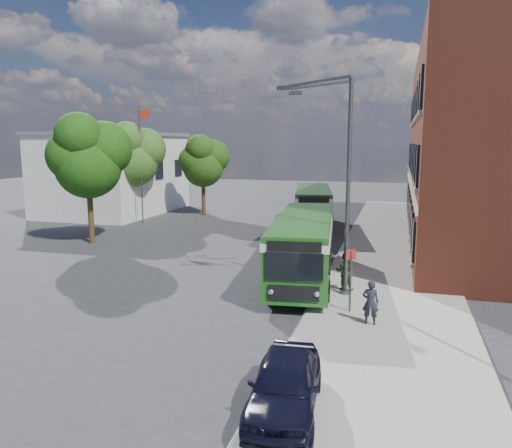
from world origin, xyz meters
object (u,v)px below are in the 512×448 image
(parked_car, at_px, (285,384))
(street_lamp, at_px, (339,184))
(bus_rear, at_px, (313,204))
(bus_front, at_px, (304,241))

(parked_car, bearing_deg, street_lamp, 84.45)
(bus_rear, relative_size, parked_car, 2.58)
(street_lamp, distance_m, bus_front, 4.17)
(bus_front, relative_size, bus_rear, 1.08)
(street_lamp, relative_size, parked_car, 2.27)
(street_lamp, xyz_separation_m, bus_rear, (-3.88, 16.81, -2.96))
(street_lamp, xyz_separation_m, parked_car, (-0.04, -9.77, -3.96))
(street_lamp, distance_m, parked_car, 10.54)
(bus_front, height_order, bus_rear, same)
(street_lamp, bearing_deg, bus_rear, 103.00)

